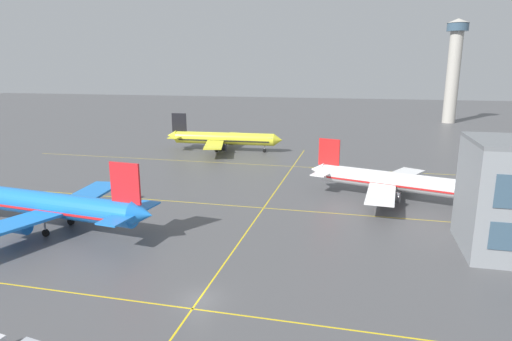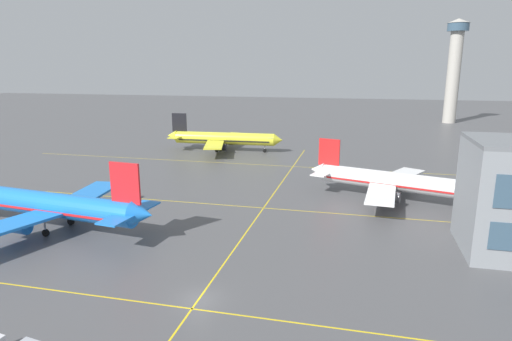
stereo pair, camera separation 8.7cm
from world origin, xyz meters
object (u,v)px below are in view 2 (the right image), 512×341
(airliner_front_gate, at_px, (49,205))
(airliner_second_row, at_px, (394,182))
(airliner_third_row, at_px, (223,139))
(control_tower, at_px, (454,64))

(airliner_front_gate, height_order, airliner_second_row, airliner_front_gate)
(airliner_front_gate, relative_size, airliner_third_row, 1.06)
(airliner_second_row, height_order, airliner_third_row, airliner_third_row)
(airliner_third_row, height_order, control_tower, control_tower)
(airliner_front_gate, xyz_separation_m, airliner_second_row, (49.61, 26.64, -0.32))
(airliner_third_row, distance_m, control_tower, 113.27)
(airliner_front_gate, distance_m, airliner_third_row, 64.53)
(airliner_front_gate, bearing_deg, airliner_third_row, 84.80)
(airliner_second_row, height_order, control_tower, control_tower)
(airliner_second_row, xyz_separation_m, airliner_third_row, (-43.77, 37.63, 0.12))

